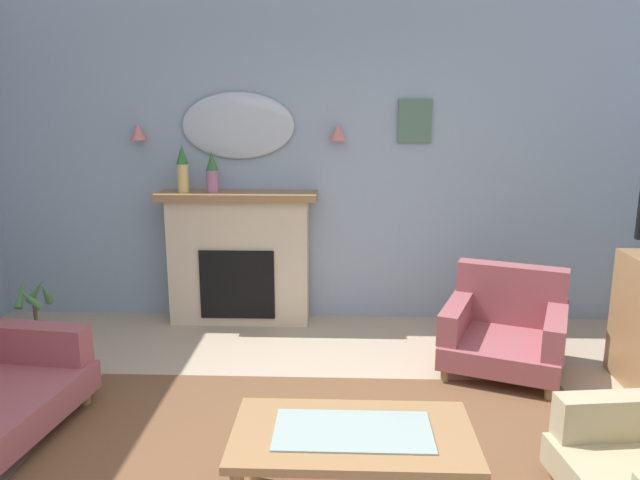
% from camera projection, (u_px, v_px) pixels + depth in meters
% --- Properties ---
extents(wall_back, '(6.95, 0.10, 2.95)m').
position_uv_depth(wall_back, '(332.00, 153.00, 5.22)').
color(wall_back, '#8C9EB2').
rests_on(wall_back, ground).
extents(fireplace, '(1.36, 0.36, 1.16)m').
position_uv_depth(fireplace, '(239.00, 259.00, 5.23)').
color(fireplace, beige).
rests_on(fireplace, ground).
extents(mantel_vase_left, '(0.10, 0.10, 0.40)m').
position_uv_depth(mantel_vase_left, '(183.00, 168.00, 5.04)').
color(mantel_vase_left, tan).
rests_on(mantel_vase_left, fireplace).
extents(mantel_vase_right, '(0.10, 0.10, 0.35)m').
position_uv_depth(mantel_vase_right, '(212.00, 172.00, 5.04)').
color(mantel_vase_right, '#9E6084').
rests_on(mantel_vase_right, fireplace).
extents(wall_mirror, '(0.96, 0.06, 0.56)m').
position_uv_depth(wall_mirror, '(238.00, 126.00, 5.12)').
color(wall_mirror, '#B2BCC6').
extents(wall_sconce_left, '(0.14, 0.14, 0.14)m').
position_uv_depth(wall_sconce_left, '(138.00, 132.00, 5.11)').
color(wall_sconce_left, '#D17066').
extents(wall_sconce_right, '(0.14, 0.14, 0.14)m').
position_uv_depth(wall_sconce_right, '(338.00, 132.00, 5.05)').
color(wall_sconce_right, '#D17066').
extents(framed_picture, '(0.28, 0.03, 0.36)m').
position_uv_depth(framed_picture, '(415.00, 121.00, 5.06)').
color(framed_picture, '#4C6B56').
extents(coffee_table, '(1.10, 0.60, 0.45)m').
position_uv_depth(coffee_table, '(353.00, 443.00, 2.73)').
color(coffee_table, olive).
rests_on(coffee_table, ground).
extents(armchair_near_fireplace, '(1.04, 1.05, 0.71)m').
position_uv_depth(armchair_near_fireplace, '(505.00, 327.00, 4.37)').
color(armchair_near_fireplace, '#934C51').
rests_on(armchair_near_fireplace, ground).
extents(potted_plant_small_fern, '(0.28, 0.29, 0.52)m').
position_uv_depth(potted_plant_small_fern, '(35.00, 314.00, 4.85)').
color(potted_plant_small_fern, brown).
rests_on(potted_plant_small_fern, ground).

